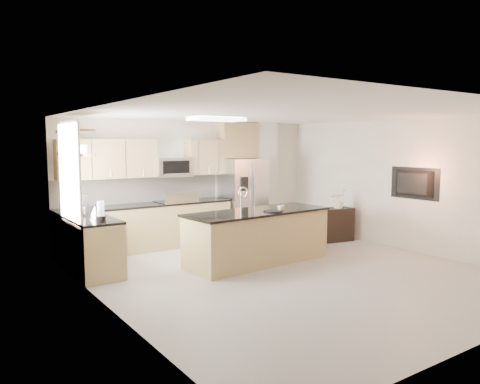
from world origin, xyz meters
TOP-DOWN VIEW (x-y plane):
  - floor at (0.00, 0.00)m, footprint 6.50×6.50m
  - ceiling at (0.00, 0.00)m, footprint 6.00×6.50m
  - wall_back at (0.00, 3.25)m, footprint 6.00×0.02m
  - wall_left at (-3.00, 0.00)m, footprint 0.02×6.50m
  - wall_right at (3.00, 0.00)m, footprint 0.02×6.50m
  - back_counter at (-1.23, 2.93)m, footprint 3.55×0.66m
  - left_counter at (-2.67, 1.85)m, footprint 0.66×1.50m
  - range at (-0.60, 2.92)m, footprint 0.76×0.64m
  - upper_cabinets at (-1.30, 3.09)m, footprint 3.50×0.33m
  - microwave at (-0.60, 3.04)m, footprint 0.76×0.40m
  - refrigerator at (1.06, 2.87)m, footprint 0.92×0.78m
  - partition_column at (1.82, 3.10)m, footprint 0.60×0.30m
  - window at (-2.98, 1.85)m, footprint 0.04×1.15m
  - shelf_lower at (-2.85, 1.95)m, footprint 0.30×1.20m
  - shelf_upper at (-2.85, 1.95)m, footprint 0.30×1.20m
  - ceiling_fixture at (-0.40, 1.60)m, footprint 1.00×0.50m
  - island at (-0.02, 0.85)m, footprint 2.76×1.14m
  - credenza at (2.40, 1.38)m, footprint 0.96×0.53m
  - cup at (0.32, 0.61)m, footprint 0.14×0.14m
  - platter at (0.13, 0.61)m, footprint 0.34×0.34m
  - blender at (-2.67, 1.30)m, footprint 0.14×0.14m
  - kettle at (-2.62, 1.74)m, footprint 0.19×0.19m
  - coffee_maker at (-2.69, 2.17)m, footprint 0.25×0.28m
  - bowl at (-2.85, 2.29)m, footprint 0.47×0.47m
  - flower_vase at (2.48, 1.31)m, footprint 0.70×0.66m
  - television at (2.91, -0.20)m, footprint 0.14×1.08m

SIDE VIEW (x-z plane):
  - floor at x=0.00m, z-range 0.00..0.00m
  - credenza at x=2.40m, z-range 0.00..0.72m
  - left_counter at x=-2.67m, z-range 0.00..0.92m
  - island at x=-0.02m, z-range -0.21..1.15m
  - back_counter at x=-1.23m, z-range -0.25..1.19m
  - range at x=-0.60m, z-range -0.10..1.04m
  - refrigerator at x=1.06m, z-range 0.00..1.78m
  - platter at x=0.13m, z-range 0.93..0.95m
  - cup at x=0.32m, z-range 0.93..1.03m
  - kettle at x=-2.62m, z-range 0.91..1.14m
  - flower_vase at x=2.48m, z-range 0.72..1.34m
  - blender at x=-2.67m, z-range 0.90..1.23m
  - coffee_maker at x=-2.69m, z-range 0.91..1.27m
  - wall_back at x=0.00m, z-range 0.00..2.60m
  - wall_left at x=-3.00m, z-range 0.00..2.60m
  - wall_right at x=3.00m, z-range 0.00..2.60m
  - partition_column at x=1.82m, z-range 0.00..2.60m
  - television at x=2.91m, z-range 1.04..1.66m
  - microwave at x=-0.60m, z-range 1.43..1.83m
  - window at x=-2.98m, z-range 0.83..2.47m
  - upper_cabinets at x=-1.30m, z-range 1.45..2.20m
  - shelf_lower at x=-2.85m, z-range 1.93..1.97m
  - shelf_upper at x=-2.85m, z-range 2.30..2.34m
  - bowl at x=-2.85m, z-range 2.34..2.43m
  - ceiling_fixture at x=-0.40m, z-range 2.53..2.59m
  - ceiling at x=0.00m, z-range 2.59..2.61m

